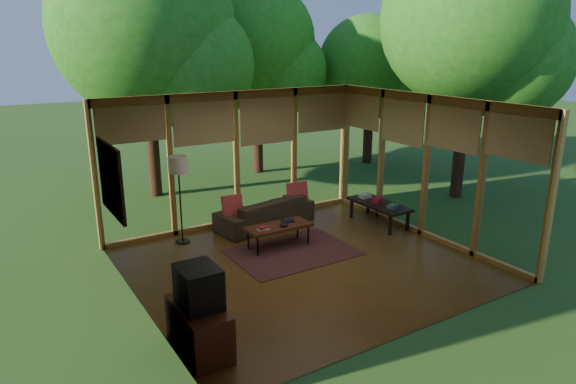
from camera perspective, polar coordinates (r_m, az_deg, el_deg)
floor at (r=8.77m, az=1.83°, el=-8.03°), size 5.50×5.50×0.00m
ceiling at (r=8.04m, az=2.00°, el=9.78°), size 5.50×5.50×0.00m
wall_left at (r=7.22m, az=-16.61°, el=-2.69°), size 0.04×5.00×2.70m
wall_front at (r=6.48m, az=14.28°, el=-4.70°), size 5.50×0.04×2.70m
window_wall_back at (r=10.41m, az=-5.74°, el=3.69°), size 5.50×0.12×2.70m
window_wall_right at (r=10.05m, az=15.10°, el=2.73°), size 0.12×5.00×2.70m
exterior_lawn at (r=19.55m, az=8.46°, el=5.51°), size 40.00×40.00×0.00m
tree_nw at (r=12.57m, az=-15.79°, el=17.22°), size 4.17×4.17×6.03m
tree_ne at (r=14.55m, az=-3.74°, el=16.30°), size 3.31×3.31×5.28m
tree_se at (r=12.59m, az=19.54°, el=17.69°), size 3.93×3.93×6.08m
tree_far at (r=15.70m, az=8.78°, el=13.73°), size 2.90×2.90×4.41m
rug at (r=9.23m, az=0.52°, el=-6.69°), size 2.16×1.53×0.01m
sofa at (r=10.43m, az=-2.58°, el=-2.23°), size 2.14×1.11×0.60m
pillow_left at (r=9.97m, az=-6.22°, el=-1.50°), size 0.39×0.21×0.41m
pillow_right at (r=10.67m, az=1.05°, el=-0.11°), size 0.43×0.23×0.45m
ct_book_lower at (r=9.10m, az=-2.80°, el=-4.11°), size 0.25×0.21×0.03m
ct_book_upper at (r=9.09m, az=-2.80°, el=-3.93°), size 0.20×0.16×0.03m
ct_book_side at (r=9.49m, az=-0.01°, el=-3.21°), size 0.24×0.20×0.03m
ct_bowl at (r=9.24m, az=-0.48°, el=-3.63°), size 0.16×0.16×0.07m
media_cabinet at (r=6.49m, az=-9.84°, el=-14.70°), size 0.50×1.00×0.60m
television at (r=6.23m, az=-9.91°, el=-10.32°), size 0.45×0.55×0.50m
console_book_a at (r=10.34m, az=11.57°, el=-1.58°), size 0.23×0.19×0.07m
console_book_b at (r=10.65m, az=9.93°, el=-0.89°), size 0.26×0.22×0.10m
console_book_c at (r=10.95m, az=8.55°, el=-0.45°), size 0.25×0.19×0.07m
floor_lamp at (r=9.45m, az=-12.09°, el=2.44°), size 0.36×0.36×1.65m
coffee_table at (r=9.32m, az=-1.06°, el=-3.91°), size 1.20×0.50×0.43m
side_console at (r=10.65m, az=10.08°, el=-1.44°), size 0.60×1.40×0.46m
wall_painting at (r=8.48m, az=-19.05°, el=1.31°), size 0.06×1.35×1.15m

